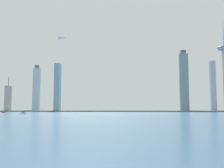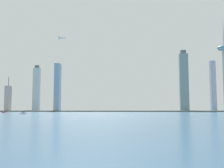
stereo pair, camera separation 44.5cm
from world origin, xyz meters
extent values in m
plane|color=navy|center=(0.00, 0.00, 0.00)|extent=(6000.00, 6000.00, 0.00)
cube|color=#515C56|center=(0.00, 468.14, 1.62)|extent=(971.23, 50.63, 3.25)
ellipsoid|color=#5F8CA0|center=(337.91, 502.89, 188.92)|extent=(37.58, 37.58, 12.04)
torus|color=beige|center=(337.91, 502.89, 184.71)|extent=(34.35, 34.35, 2.41)
cone|color=silver|center=(337.91, 502.89, 240.73)|extent=(6.50, 6.50, 91.59)
cube|color=#949FBF|center=(315.77, 546.11, 78.61)|extent=(15.27, 17.53, 157.21)
cube|color=#B5A7A4|center=(-305.31, 472.93, 38.13)|extent=(12.25, 22.11, 76.25)
cylinder|color=#4C4C51|center=(-305.31, 472.93, 90.01)|extent=(1.60, 1.60, 27.52)
cube|color=#759CC1|center=(-162.24, 496.70, 72.96)|extent=(16.22, 24.60, 145.92)
cube|color=#B0C2C8|center=(-253.91, 566.14, 72.22)|extent=(21.90, 14.04, 144.43)
cube|color=#4D5F61|center=(-253.91, 566.14, 149.07)|extent=(13.14, 8.42, 9.28)
cube|color=gray|center=(221.05, 516.26, 87.71)|extent=(26.22, 13.06, 175.42)
cube|color=slate|center=(221.05, 516.26, 181.00)|extent=(15.73, 7.84, 11.17)
cube|color=#B3251F|center=(-228.41, 298.06, 0.99)|extent=(6.43, 8.68, 1.98)
cube|color=#97969E|center=(-228.41, 298.06, 3.31)|extent=(3.51, 4.18, 2.66)
cylinder|color=silver|center=(-228.41, 298.06, 6.23)|extent=(0.24, 0.24, 3.18)
cube|color=white|center=(-118.64, 148.30, 1.11)|extent=(11.16, 5.88, 2.22)
cube|color=#8C98A9|center=(-118.64, 148.30, 3.17)|extent=(5.13, 3.39, 1.89)
cone|color=#E54C19|center=(-204.14, 342.61, 1.00)|extent=(1.85, 1.85, 1.99)
cone|color=green|center=(66.84, 341.52, 1.24)|extent=(1.22, 1.22, 2.48)
cylinder|color=silver|center=(-120.85, 383.21, 194.13)|extent=(21.31, 15.10, 2.54)
sphere|color=silver|center=(-110.89, 376.72, 194.13)|extent=(2.54, 2.54, 2.54)
cube|color=silver|center=(-120.85, 383.21, 195.28)|extent=(15.89, 22.21, 0.50)
cube|color=silver|center=(-129.22, 388.66, 194.51)|extent=(6.43, 8.34, 0.40)
cube|color=#2D333D|center=(-129.22, 388.66, 197.90)|extent=(2.01, 1.55, 5.00)
camera|label=1|loc=(57.50, -266.60, 9.85)|focal=41.09mm
camera|label=2|loc=(57.95, -266.57, 9.85)|focal=41.09mm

